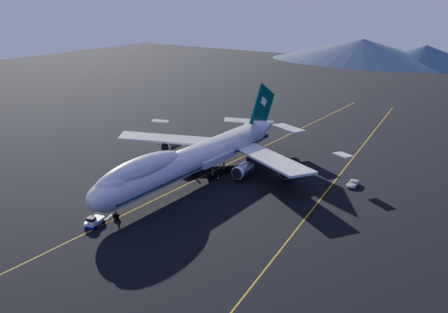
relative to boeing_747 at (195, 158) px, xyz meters
The scene contains 6 objects.
ground 5.81m from the boeing_747, 90.00° to the right, with size 500.00×500.00×0.00m, color black.
taxiway_line_main 5.80m from the boeing_747, 90.00° to the right, with size 0.25×220.00×0.01m, color #CCA10C.
taxiway_line_side 32.14m from the boeing_747, 18.38° to the left, with size 0.25×200.00×0.01m, color #CCA10C.
boeing_747 is the anchor object (origin of this frame).
pushback_tug 31.60m from the boeing_747, 92.31° to the right, with size 3.28×4.68×1.86m.
service_van 38.56m from the boeing_747, 28.44° to the left, with size 2.20×4.76×1.32m, color white.
Camera 1 is at (70.81, -90.79, 44.22)m, focal length 40.00 mm.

